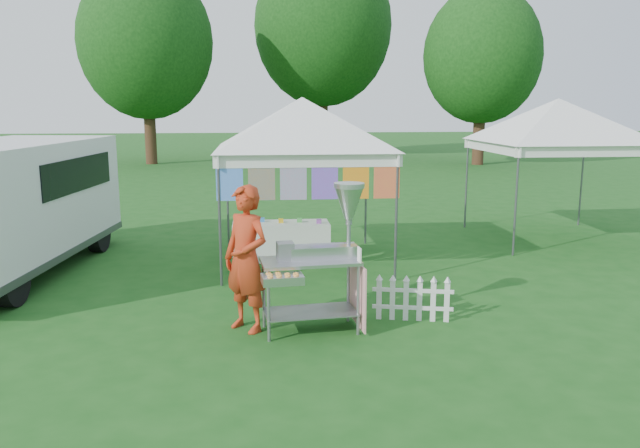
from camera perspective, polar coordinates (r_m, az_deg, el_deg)
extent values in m
plane|color=#174E16|center=(8.26, 0.28, -9.42)|extent=(120.00, 120.00, 0.00)
cylinder|color=#59595E|center=(9.97, -9.15, 0.23)|extent=(0.04, 0.04, 2.10)
cylinder|color=#59595E|center=(10.20, 6.98, 0.53)|extent=(0.04, 0.04, 2.10)
cylinder|color=#59595E|center=(12.77, -8.45, 2.55)|extent=(0.04, 0.04, 2.10)
cylinder|color=#59595E|center=(12.95, 4.22, 2.75)|extent=(0.04, 0.04, 2.10)
cube|color=white|center=(9.86, -1.01, 5.82)|extent=(3.00, 0.03, 0.22)
cube|color=white|center=(12.68, -2.10, 6.92)|extent=(3.00, 0.03, 0.22)
pyramid|color=white|center=(11.24, -1.65, 11.53)|extent=(4.24, 4.24, 0.90)
cylinder|color=#59595E|center=(9.85, -1.01, 6.29)|extent=(3.00, 0.03, 0.03)
cube|color=blue|center=(9.86, -8.28, 4.14)|extent=(0.42, 0.01, 0.70)
cube|color=orange|center=(9.85, -5.36, 4.19)|extent=(0.42, 0.01, 0.70)
cube|color=#38C8D2|center=(9.87, -2.45, 4.24)|extent=(0.42, 0.01, 0.70)
cube|color=#C21BB6|center=(9.91, 0.44, 4.28)|extent=(0.42, 0.01, 0.70)
cube|color=orange|center=(9.98, 3.31, 4.31)|extent=(0.42, 0.01, 0.70)
cube|color=red|center=(10.07, 6.13, 4.32)|extent=(0.42, 0.01, 0.70)
cylinder|color=#59595E|center=(12.44, 17.48, 1.95)|extent=(0.04, 0.04, 2.10)
cylinder|color=#59595E|center=(15.06, 13.25, 3.62)|extent=(0.04, 0.04, 2.10)
cylinder|color=#59595E|center=(16.21, 22.80, 3.56)|extent=(0.04, 0.04, 2.10)
cube|color=white|center=(12.97, 23.52, 6.13)|extent=(3.00, 0.03, 0.22)
cube|color=white|center=(15.50, 18.40, 7.09)|extent=(3.00, 0.03, 0.22)
pyramid|color=white|center=(14.20, 21.01, 10.68)|extent=(4.24, 4.24, 0.90)
cylinder|color=#59595E|center=(12.96, 23.55, 6.48)|extent=(3.00, 0.03, 0.03)
cylinder|color=#3D2116|center=(32.14, -15.29, 8.85)|extent=(0.56, 0.56, 3.96)
ellipsoid|color=#205C19|center=(32.26, -15.65, 15.73)|extent=(6.40, 6.40, 7.36)
cylinder|color=#3D2116|center=(35.91, 0.28, 10.09)|extent=(0.56, 0.56, 4.84)
ellipsoid|color=#205C19|center=(36.17, 0.28, 17.60)|extent=(7.60, 7.60, 8.74)
cylinder|color=#3D2116|center=(31.64, 14.33, 8.47)|extent=(0.56, 0.56, 3.52)
ellipsoid|color=#205C19|center=(31.70, 14.63, 14.69)|extent=(5.60, 5.60, 6.44)
cylinder|color=gray|center=(7.67, -4.72, -7.42)|extent=(0.04, 0.04, 0.92)
cylinder|color=gray|center=(7.87, 3.52, -6.92)|extent=(0.04, 0.04, 0.92)
cylinder|color=gray|center=(8.15, -5.17, -6.31)|extent=(0.04, 0.04, 0.92)
cylinder|color=gray|center=(8.35, 2.60, -5.87)|extent=(0.04, 0.04, 0.92)
cube|color=gray|center=(8.05, -0.90, -8.02)|extent=(1.22, 0.70, 0.02)
cube|color=#B7B7BC|center=(7.87, -0.91, -3.42)|extent=(1.29, 0.74, 0.04)
cube|color=#B7B7BC|center=(7.93, 0.33, -2.58)|extent=(0.89, 0.34, 0.15)
cube|color=gray|center=(7.83, -3.19, -2.49)|extent=(0.23, 0.24, 0.23)
cylinder|color=gray|center=(7.92, 2.65, 0.09)|extent=(0.06, 0.06, 0.92)
cone|color=#B7B7BC|center=(7.88, 2.67, 1.92)|extent=(0.40, 0.40, 0.41)
cylinder|color=#B7B7BC|center=(7.85, 2.68, 3.54)|extent=(0.43, 0.43, 0.06)
cube|color=#B7B7BC|center=(7.46, -3.45, -5.05)|extent=(0.52, 0.36, 0.10)
cube|color=pink|center=(8.13, 3.46, -6.35)|extent=(0.10, 0.77, 0.83)
cube|color=white|center=(7.69, 3.62, -2.83)|extent=(0.03, 0.14, 0.18)
imported|color=#B43116|center=(7.97, -6.76, -3.18)|extent=(0.81, 0.80, 1.88)
cube|color=silver|center=(11.76, -27.09, 2.06)|extent=(2.76, 5.56, 1.87)
cube|color=#59595E|center=(11.91, -26.71, -2.39)|extent=(2.79, 5.62, 0.13)
cube|color=silver|center=(13.87, -22.53, 1.68)|extent=(2.11, 0.99, 0.96)
cube|color=black|center=(11.83, -21.16, 4.26)|extent=(0.37, 2.92, 0.59)
cube|color=black|center=(14.13, -22.13, 5.14)|extent=(1.81, 0.25, 0.59)
cylinder|color=black|center=(10.02, -26.40, -4.76)|extent=(0.32, 0.75, 0.73)
cylinder|color=black|center=(13.83, -26.92, -0.76)|extent=(0.32, 0.75, 0.73)
cylinder|color=black|center=(13.06, -19.60, -0.84)|extent=(0.32, 0.75, 0.73)
cube|color=silver|center=(8.51, 5.42, -6.87)|extent=(0.07, 0.04, 0.56)
cube|color=silver|center=(8.50, 6.64, -6.90)|extent=(0.07, 0.04, 0.56)
cube|color=silver|center=(8.50, 7.86, -6.93)|extent=(0.07, 0.04, 0.56)
cube|color=silver|center=(8.51, 9.08, -6.95)|extent=(0.07, 0.04, 0.56)
cube|color=silver|center=(8.52, 10.30, -6.98)|extent=(0.07, 0.04, 0.56)
cube|color=silver|center=(8.53, 11.52, -6.99)|extent=(0.07, 0.04, 0.56)
cube|color=silver|center=(8.54, 8.45, -7.58)|extent=(1.06, 0.27, 0.05)
cube|color=silver|center=(8.46, 8.50, -6.04)|extent=(1.06, 0.27, 0.05)
cube|color=white|center=(11.76, -3.57, -1.54)|extent=(1.80, 0.70, 0.69)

